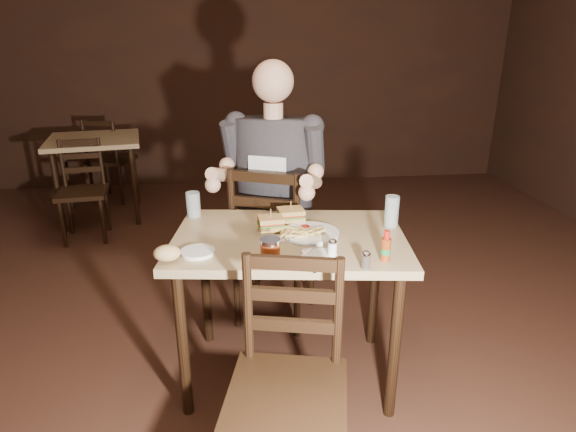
{
  "coord_description": "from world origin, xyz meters",
  "views": [
    {
      "loc": [
        -0.23,
        -2.14,
        1.63
      ],
      "look_at": [
        0.01,
        -0.05,
        0.85
      ],
      "focal_mm": 30.0,
      "sensor_mm": 36.0,
      "label": 1
    }
  ],
  "objects": [
    {
      "name": "sandwich_right",
      "position": [
        0.04,
        0.07,
        0.84
      ],
      "size": [
        0.13,
        0.11,
        0.1
      ],
      "primitive_type": null,
      "rotation": [
        0.0,
        0.0,
        0.1
      ],
      "color": "tan",
      "rests_on": "dinner_plate"
    },
    {
      "name": "diner",
      "position": [
        -0.02,
        0.42,
        1.02
      ],
      "size": [
        0.72,
        0.65,
        1.02
      ],
      "primitive_type": null,
      "rotation": [
        0.0,
        0.0,
        -0.39
      ],
      "color": "#323035",
      "rests_on": "chair_far"
    },
    {
      "name": "knife",
      "position": [
        0.06,
        -0.38,
        0.78
      ],
      "size": [
        0.03,
        0.21,
        0.0
      ],
      "primitive_type": "cube",
      "rotation": [
        0.0,
        0.0,
        0.08
      ],
      "color": "silver",
      "rests_on": "napkin"
    },
    {
      "name": "hot_sauce",
      "position": [
        0.38,
        -0.4,
        0.84
      ],
      "size": [
        0.05,
        0.05,
        0.13
      ],
      "primitive_type": null,
      "rotation": [
        0.0,
        0.0,
        -0.13
      ],
      "color": "maroon",
      "rests_on": "main_table"
    },
    {
      "name": "fries_pile",
      "position": [
        0.07,
        -0.13,
        0.8
      ],
      "size": [
        0.26,
        0.2,
        0.04
      ],
      "primitive_type": null,
      "rotation": [
        0.0,
        0.0,
        -0.13
      ],
      "color": "#E5C96F",
      "rests_on": "dinner_plate"
    },
    {
      "name": "glass_right",
      "position": [
        0.52,
        -0.03,
        0.85
      ],
      "size": [
        0.08,
        0.08,
        0.15
      ],
      "primitive_type": "cylinder",
      "rotation": [
        0.0,
        0.0,
        -0.13
      ],
      "color": "silver",
      "rests_on": "main_table"
    },
    {
      "name": "bg_table",
      "position": [
        -1.5,
        2.43,
        0.68
      ],
      "size": [
        0.93,
        0.93,
        0.77
      ],
      "rotation": [
        0.0,
        0.0,
        0.18
      ],
      "color": "tan",
      "rests_on": "ground"
    },
    {
      "name": "syrup_dispenser",
      "position": [
        -0.1,
        -0.38,
        0.82
      ],
      "size": [
        0.09,
        0.09,
        0.11
      ],
      "primitive_type": null,
      "rotation": [
        0.0,
        0.0,
        -0.13
      ],
      "color": "maroon",
      "rests_on": "main_table"
    },
    {
      "name": "room_shell",
      "position": [
        0.0,
        0.0,
        1.4
      ],
      "size": [
        7.0,
        7.0,
        7.0
      ],
      "color": "black",
      "rests_on": "ground"
    },
    {
      "name": "side_plate",
      "position": [
        -0.4,
        -0.25,
        0.78
      ],
      "size": [
        0.16,
        0.16,
        0.01
      ],
      "primitive_type": "cylinder",
      "rotation": [
        0.0,
        0.0,
        -0.13
      ],
      "color": "white",
      "rests_on": "main_table"
    },
    {
      "name": "main_table",
      "position": [
        0.01,
        -0.1,
        0.68
      ],
      "size": [
        1.16,
        0.85,
        0.77
      ],
      "rotation": [
        0.0,
        0.0,
        -0.13
      ],
      "color": "tan",
      "rests_on": "ground"
    },
    {
      "name": "fork",
      "position": [
        0.08,
        -0.29,
        0.78
      ],
      "size": [
        0.12,
        0.15,
        0.01
      ],
      "primitive_type": "cube",
      "rotation": [
        0.0,
        0.0,
        -0.64
      ],
      "color": "silver",
      "rests_on": "napkin"
    },
    {
      "name": "chair_far",
      "position": [
        -0.0,
        0.47,
        0.49
      ],
      "size": [
        0.61,
        0.63,
        0.98
      ],
      "primitive_type": null,
      "rotation": [
        0.0,
        0.0,
        2.75
      ],
      "color": "black",
      "rests_on": "ground"
    },
    {
      "name": "salt_shaker",
      "position": [
        0.17,
        -0.33,
        0.8
      ],
      "size": [
        0.04,
        0.04,
        0.07
      ],
      "primitive_type": null,
      "rotation": [
        0.0,
        0.0,
        -0.13
      ],
      "color": "white",
      "rests_on": "main_table"
    },
    {
      "name": "bg_chair_far",
      "position": [
        -1.5,
        2.98,
        0.43
      ],
      "size": [
        0.51,
        0.53,
        0.87
      ],
      "primitive_type": null,
      "rotation": [
        0.0,
        0.0,
        2.86
      ],
      "color": "black",
      "rests_on": "ground"
    },
    {
      "name": "sandwich_left",
      "position": [
        -0.07,
        -0.04,
        0.83
      ],
      "size": [
        0.12,
        0.11,
        0.1
      ],
      "primitive_type": null,
      "rotation": [
        0.0,
        0.0,
        0.09
      ],
      "color": "tan",
      "rests_on": "dinner_plate"
    },
    {
      "name": "glass_left",
      "position": [
        -0.44,
        0.22,
        0.83
      ],
      "size": [
        0.08,
        0.08,
        0.13
      ],
      "primitive_type": "cylinder",
      "rotation": [
        0.0,
        0.0,
        -0.13
      ],
      "color": "silver",
      "rests_on": "main_table"
    },
    {
      "name": "pepper_shaker",
      "position": [
        0.28,
        -0.46,
        0.8
      ],
      "size": [
        0.04,
        0.04,
        0.07
      ],
      "primitive_type": null,
      "rotation": [
        0.0,
        0.0,
        -0.13
      ],
      "color": "#38332D",
      "rests_on": "main_table"
    },
    {
      "name": "ketchup_dollop",
      "position": [
        0.1,
        -0.04,
        0.79
      ],
      "size": [
        0.05,
        0.05,
        0.01
      ],
      "primitive_type": "ellipsoid",
      "rotation": [
        0.0,
        0.0,
        -0.13
      ],
      "color": "maroon",
      "rests_on": "dinner_plate"
    },
    {
      "name": "bread_roll",
      "position": [
        -0.51,
        -0.32,
        0.81
      ],
      "size": [
        0.12,
        0.1,
        0.07
      ],
      "primitive_type": "ellipsoid",
      "rotation": [
        0.0,
        0.0,
        -0.13
      ],
      "color": "tan",
      "rests_on": "side_plate"
    },
    {
      "name": "dinner_plate",
      "position": [
        0.11,
        -0.11,
        0.78
      ],
      "size": [
        0.29,
        0.29,
        0.01
      ],
      "primitive_type": "cylinder",
      "rotation": [
        0.0,
        0.0,
        -0.13
      ],
      "color": "white",
      "rests_on": "main_table"
    },
    {
      "name": "bg_chair_near",
      "position": [
        -1.5,
        1.88,
        0.42
      ],
      "size": [
        0.43,
        0.46,
        0.84
      ],
      "primitive_type": null,
      "rotation": [
        0.0,
        0.0,
        0.12
      ],
      "color": "black",
      "rests_on": "ground"
    },
    {
      "name": "napkin",
      "position": [
        0.12,
        -0.32,
        0.77
      ],
      "size": [
        0.15,
        0.14,
        0.0
      ],
      "primitive_type": "cube",
      "rotation": [
        0.0,
        0.0,
        -0.05
      ],
      "color": "white",
      "rests_on": "main_table"
    },
    {
      "name": "chair_near",
      "position": [
        -0.08,
        -0.78,
        0.45
      ],
      "size": [
        0.51,
        0.54,
        0.9
      ],
      "primitive_type": null,
      "rotation": [
        0.0,
        0.0,
        -0.22
      ],
      "color": "black",
      "rests_on": "ground"
    }
  ]
}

